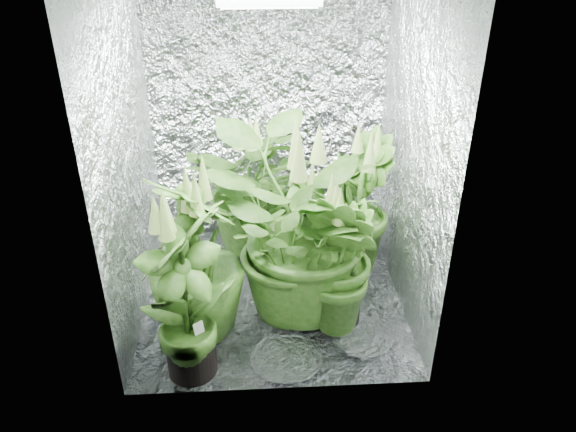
# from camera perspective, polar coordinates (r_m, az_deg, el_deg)

# --- Properties ---
(ground) EXTENTS (1.60, 1.60, 0.00)m
(ground) POSITION_cam_1_polar(r_m,az_deg,el_deg) (3.67, -1.48, -7.94)
(ground) COLOR silver
(ground) RESTS_ON ground
(walls) EXTENTS (1.62, 1.62, 2.00)m
(walls) POSITION_cam_1_polar(r_m,az_deg,el_deg) (3.16, -1.72, 6.58)
(walls) COLOR silver
(walls) RESTS_ON ground
(plant_a) EXTENTS (1.12, 1.12, 1.04)m
(plant_a) POSITION_cam_1_polar(r_m,az_deg,el_deg) (3.88, -3.28, 2.95)
(plant_a) COLOR black
(plant_a) RESTS_ON ground
(plant_b) EXTENTS (0.58, 0.58, 0.88)m
(plant_b) POSITION_cam_1_polar(r_m,az_deg,el_deg) (3.56, 2.14, -1.45)
(plant_b) COLOR black
(plant_b) RESTS_ON ground
(plant_c) EXTENTS (0.59, 0.59, 1.03)m
(plant_c) POSITION_cam_1_polar(r_m,az_deg,el_deg) (3.70, 7.04, 1.00)
(plant_c) COLOR black
(plant_c) RESTS_ON ground
(plant_d) EXTENTS (0.78, 0.78, 1.07)m
(plant_d) POSITION_cam_1_polar(r_m,az_deg,el_deg) (3.14, -9.48, -4.37)
(plant_d) COLOR black
(plant_d) RESTS_ON ground
(plant_e) EXTENTS (1.13, 1.13, 1.24)m
(plant_e) POSITION_cam_1_polar(r_m,az_deg,el_deg) (3.17, 0.96, -1.68)
(plant_e) COLOR black
(plant_e) RESTS_ON ground
(plant_f) EXTENTS (0.68, 0.68, 1.07)m
(plant_f) POSITION_cam_1_polar(r_m,az_deg,el_deg) (2.88, -10.41, -8.08)
(plant_f) COLOR black
(plant_f) RESTS_ON ground
(plant_g) EXTENTS (0.65, 0.65, 0.98)m
(plant_g) POSITION_cam_1_polar(r_m,az_deg,el_deg) (3.18, 5.44, -4.59)
(plant_g) COLOR black
(plant_g) RESTS_ON ground
(circulation_fan) EXTENTS (0.15, 0.33, 0.37)m
(circulation_fan) POSITION_cam_1_polar(r_m,az_deg,el_deg) (4.15, 6.36, -0.64)
(circulation_fan) COLOR black
(circulation_fan) RESTS_ON ground
(plant_label) EXTENTS (0.06, 0.06, 0.09)m
(plant_label) POSITION_cam_1_polar(r_m,az_deg,el_deg) (2.98, -9.02, -11.40)
(plant_label) COLOR white
(plant_label) RESTS_ON plant_f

